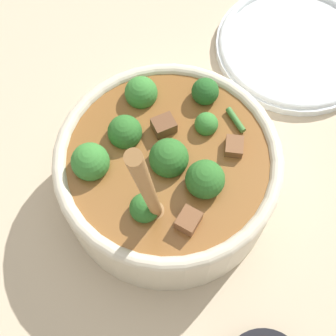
% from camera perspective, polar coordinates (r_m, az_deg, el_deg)
% --- Properties ---
extents(ground_plane, '(4.00, 4.00, 0.00)m').
position_cam_1_polar(ground_plane, '(0.59, 0.00, -2.61)').
color(ground_plane, '#C6B293').
extents(stew_bowl, '(0.25, 0.25, 0.30)m').
position_cam_1_polar(stew_bowl, '(0.54, -0.07, -0.22)').
color(stew_bowl, beige).
rests_on(stew_bowl, ground_plane).
extents(empty_plate, '(0.23, 0.23, 0.02)m').
position_cam_1_polar(empty_plate, '(0.73, 15.24, 14.13)').
color(empty_plate, white).
rests_on(empty_plate, ground_plane).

